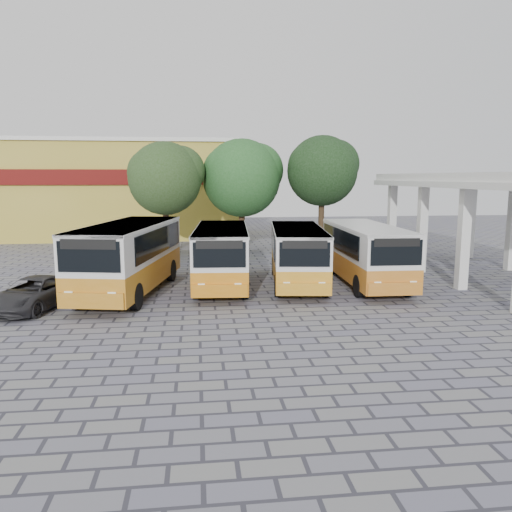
{
  "coord_description": "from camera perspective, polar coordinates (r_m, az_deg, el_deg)",
  "views": [
    {
      "loc": [
        -4.4,
        -19.79,
        5.2
      ],
      "look_at": [
        -1.65,
        3.4,
        1.5
      ],
      "focal_mm": 35.0,
      "sensor_mm": 36.0,
      "label": 1
    }
  ],
  "objects": [
    {
      "name": "bus_far_left",
      "position": [
        23.02,
        -14.32,
        0.28
      ],
      "size": [
        4.28,
        9.12,
        3.14
      ],
      "rotation": [
        0.0,
        0.0,
        -0.2
      ],
      "color": "#B47117",
      "rests_on": "ground"
    },
    {
      "name": "bus_centre_left",
      "position": [
        23.87,
        -3.95,
        0.42
      ],
      "size": [
        2.94,
        8.03,
        2.84
      ],
      "rotation": [
        0.0,
        0.0,
        -0.07
      ],
      "color": "#C26F0E",
      "rests_on": "ground"
    },
    {
      "name": "terminal_shelter",
      "position": [
        28.07,
        25.54,
        7.55
      ],
      "size": [
        6.8,
        15.8,
        5.4
      ],
      "color": "silver",
      "rests_on": "ground"
    },
    {
      "name": "bus_centre_right",
      "position": [
        24.19,
        4.77,
        0.44
      ],
      "size": [
        3.3,
        7.98,
        2.79
      ],
      "rotation": [
        0.0,
        0.0,
        -0.13
      ],
      "color": "#C68219",
      "rests_on": "ground"
    },
    {
      "name": "tree_middle",
      "position": [
        35.95,
        -1.55,
        9.18
      ],
      "size": [
        5.81,
        5.53,
        7.9
      ],
      "color": "#46301C",
      "rests_on": "ground"
    },
    {
      "name": "tree_left",
      "position": [
        34.3,
        -10.28,
        8.98
      ],
      "size": [
        5.14,
        4.89,
        7.56
      ],
      "color": "#3F2A1D",
      "rests_on": "ground"
    },
    {
      "name": "bus_far_right",
      "position": [
        24.76,
        12.44,
        0.61
      ],
      "size": [
        2.67,
        8.09,
        2.89
      ],
      "rotation": [
        0.0,
        0.0,
        -0.03
      ],
      "color": "#B4691C",
      "rests_on": "ground"
    },
    {
      "name": "shophouse_block",
      "position": [
        46.26,
        -15.08,
        7.41
      ],
      "size": [
        20.4,
        10.4,
        8.3
      ],
      "color": "#AD9731",
      "rests_on": "ground"
    },
    {
      "name": "ground",
      "position": [
        20.93,
        5.62,
        -5.43
      ],
      "size": [
        90.0,
        90.0,
        0.0
      ],
      "primitive_type": "plane",
      "color": "slate",
      "rests_on": "ground"
    },
    {
      "name": "parked_car",
      "position": [
        21.79,
        -24.09,
        -3.92
      ],
      "size": [
        3.26,
        4.89,
        1.25
      ],
      "primitive_type": "imported",
      "rotation": [
        0.0,
        0.0,
        -0.29
      ],
      "color": "#252528",
      "rests_on": "ground"
    },
    {
      "name": "tree_right",
      "position": [
        35.82,
        7.66,
        9.87
      ],
      "size": [
        5.18,
        4.93,
        8.1
      ],
      "color": "#43311E",
      "rests_on": "ground"
    }
  ]
}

